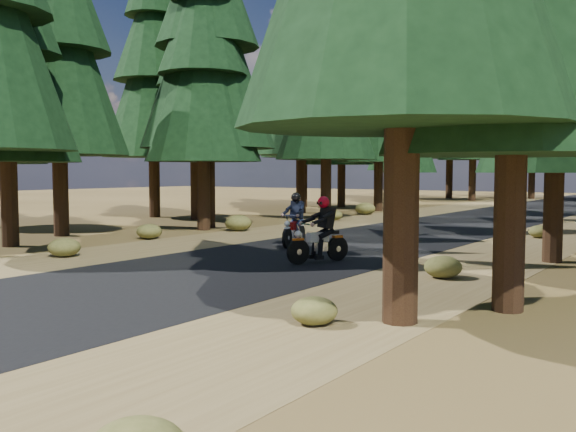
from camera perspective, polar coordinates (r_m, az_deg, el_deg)
The scene contains 8 objects.
ground at distance 16.02m, azimuth -3.06°, elevation -4.24°, with size 120.00×120.00×0.00m, color #4E3D1B.
road at distance 20.17m, azimuth 5.67°, elevation -2.53°, with size 6.00×100.00×0.01m, color black.
shoulder_l at distance 22.75m, azimuth -4.52°, elevation -1.79°, with size 3.20×100.00×0.01m, color brown.
shoulder_r at distance 18.41m, azimuth 18.31°, elevation -3.35°, with size 3.20×100.00×0.01m, color brown.
pine_forest at distance 35.41m, azimuth 18.77°, elevation 12.89°, with size 34.59×55.08×16.32m.
understory_shrubs at distance 23.00m, azimuth 10.66°, elevation -1.09°, with size 14.95×30.58×0.64m.
rider_lead at distance 16.03m, azimuth 2.70°, elevation -2.21°, with size 1.22×1.94×1.66m.
rider_follow at distance 19.51m, azimuth 0.54°, elevation -1.13°, with size 0.97×1.91×1.63m.
Camera 1 is at (9.71, -12.53, 2.29)m, focal length 40.00 mm.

